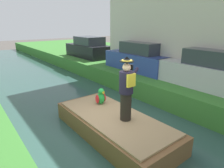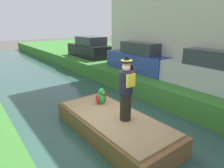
% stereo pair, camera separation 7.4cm
% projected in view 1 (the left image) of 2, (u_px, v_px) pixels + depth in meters
% --- Properties ---
extents(ground_plane, '(80.00, 80.00, 0.00)m').
position_uv_depth(ground_plane, '(112.00, 135.00, 6.21)').
color(ground_plane, '#4C4742').
extents(canal_water, '(5.24, 48.00, 0.10)m').
position_uv_depth(canal_water, '(112.00, 134.00, 6.19)').
color(canal_water, '#2D4C47').
rests_on(canal_water, ground).
extents(grass_bank_far, '(9.81, 48.00, 0.95)m').
position_uv_depth(grass_bank_far, '(223.00, 80.00, 10.48)').
color(grass_bank_far, '#38752D').
rests_on(grass_bank_far, ground).
extents(boat, '(1.81, 4.20, 0.61)m').
position_uv_depth(boat, '(114.00, 125.00, 6.02)').
color(boat, brown).
rests_on(boat, canal_water).
extents(person_pirate, '(0.61, 0.42, 1.85)m').
position_uv_depth(person_pirate, '(126.00, 89.00, 5.45)').
color(person_pirate, black).
rests_on(person_pirate, boat).
extents(parrot_plush, '(0.36, 0.34, 0.57)m').
position_uv_depth(parrot_plush, '(101.00, 97.00, 6.76)').
color(parrot_plush, green).
rests_on(parrot_plush, boat).
extents(parked_car_silver, '(1.78, 4.03, 1.50)m').
position_uv_depth(parked_car_silver, '(212.00, 71.00, 7.69)').
color(parked_car_silver, '#B7B7BC').
rests_on(parked_car_silver, grass_bank_far).
extents(parked_car_blue, '(1.77, 4.03, 1.50)m').
position_uv_depth(parked_car_blue, '(140.00, 58.00, 10.63)').
color(parked_car_blue, '#2D4293').
rests_on(parked_car_blue, grass_bank_far).
extents(parked_car_dark, '(1.71, 4.01, 1.50)m').
position_uv_depth(parked_car_dark, '(88.00, 48.00, 14.69)').
color(parked_car_dark, black).
rests_on(parked_car_dark, grass_bank_far).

